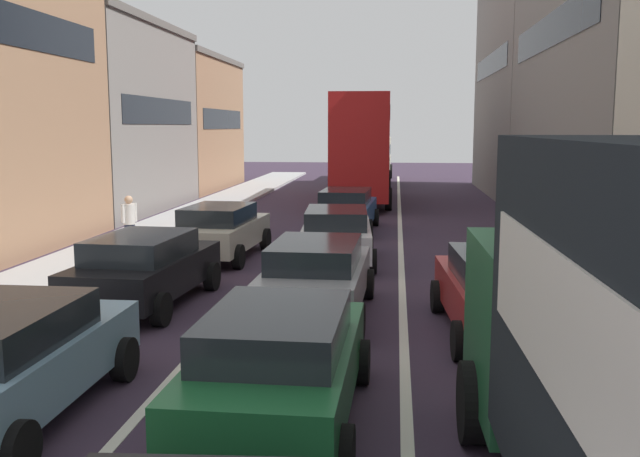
{
  "coord_description": "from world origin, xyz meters",
  "views": [
    {
      "loc": [
        1.52,
        -2.11,
        3.66
      ],
      "look_at": [
        0.0,
        12.0,
        1.6
      ],
      "focal_mm": 39.62,
      "sensor_mm": 36.0,
      "label": 1
    }
  ],
  "objects": [
    {
      "name": "sidewalk_left",
      "position": [
        -6.7,
        20.0,
        0.07
      ],
      "size": [
        2.6,
        64.0,
        0.14
      ],
      "primitive_type": "cube",
      "color": "#AEAEAE",
      "rests_on": "ground"
    },
    {
      "name": "sedan_centre_lane_second",
      "position": [
        0.13,
        6.11,
        0.8
      ],
      "size": [
        2.12,
        4.33,
        1.49
      ],
      "rotation": [
        0.0,
        0.0,
        1.55
      ],
      "color": "#19592D",
      "rests_on": "ground"
    },
    {
      "name": "lane_stripe_left",
      "position": [
        -1.7,
        20.0,
        0.01
      ],
      "size": [
        0.16,
        60.0,
        0.01
      ],
      "primitive_type": "cube",
      "color": "silver",
      "rests_on": "ground"
    },
    {
      "name": "wagon_left_lane_second",
      "position": [
        -3.27,
        5.84,
        0.8
      ],
      "size": [
        2.06,
        4.3,
        1.49
      ],
      "rotation": [
        0.0,
        0.0,
        1.57
      ],
      "color": "#759EB7",
      "rests_on": "ground"
    },
    {
      "name": "pedestrian_near_kerb",
      "position": [
        -6.22,
        17.62,
        0.95
      ],
      "size": [
        0.34,
        0.48,
        1.66
      ],
      "rotation": [
        0.0,
        0.0,
        2.6
      ],
      "color": "#262D47",
      "rests_on": "ground"
    },
    {
      "name": "bus_far_queue_secondary",
      "position": [
        -0.18,
        44.49,
        1.76
      ],
      "size": [
        2.88,
        10.52,
        2.9
      ],
      "rotation": [
        0.0,
        0.0,
        1.56
      ],
      "color": "#BFB793",
      "rests_on": "ground"
    },
    {
      "name": "sedan_right_lane_behind_truck",
      "position": [
        3.39,
        10.24,
        0.8
      ],
      "size": [
        2.28,
        4.41,
        1.49
      ],
      "rotation": [
        0.0,
        0.0,
        1.63
      ],
      "color": "#A51E1E",
      "rests_on": "ground"
    },
    {
      "name": "lane_stripe_right",
      "position": [
        1.7,
        20.0,
        0.01
      ],
      "size": [
        0.16,
        60.0,
        0.01
      ],
      "primitive_type": "cube",
      "color": "silver",
      "rests_on": "ground"
    },
    {
      "name": "sedan_left_lane_third",
      "position": [
        -3.57,
        11.6,
        0.8
      ],
      "size": [
        2.29,
        4.41,
        1.49
      ],
      "rotation": [
        0.0,
        0.0,
        1.51
      ],
      "color": "black",
      "rests_on": "ground"
    },
    {
      "name": "sedan_left_lane_fourth",
      "position": [
        -3.34,
        16.96,
        0.8
      ],
      "size": [
        2.26,
        4.4,
        1.49
      ],
      "rotation": [
        0.0,
        0.0,
        1.51
      ],
      "color": "beige",
      "rests_on": "ground"
    },
    {
      "name": "coupe_centre_lane_fourth",
      "position": [
        -0.04,
        16.56,
        0.8
      ],
      "size": [
        2.28,
        4.41,
        1.49
      ],
      "rotation": [
        0.0,
        0.0,
        1.63
      ],
      "color": "silver",
      "rests_on": "ground"
    },
    {
      "name": "hatchback_centre_lane_third",
      "position": [
        0.02,
        11.18,
        0.8
      ],
      "size": [
        2.14,
        4.34,
        1.49
      ],
      "rotation": [
        0.0,
        0.0,
        1.55
      ],
      "color": "gray",
      "rests_on": "ground"
    },
    {
      "name": "bus_mid_queue_primary",
      "position": [
        -0.09,
        31.91,
        2.83
      ],
      "size": [
        2.93,
        10.54,
        5.06
      ],
      "rotation": [
        0.0,
        0.0,
        1.59
      ],
      "color": "#B21919",
      "rests_on": "ground"
    },
    {
      "name": "sedan_centre_lane_fifth",
      "position": [
        -0.19,
        22.32,
        0.8
      ],
      "size": [
        2.23,
        4.38,
        1.49
      ],
      "rotation": [
        0.0,
        0.0,
        1.52
      ],
      "color": "#194C8C",
      "rests_on": "ground"
    }
  ]
}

